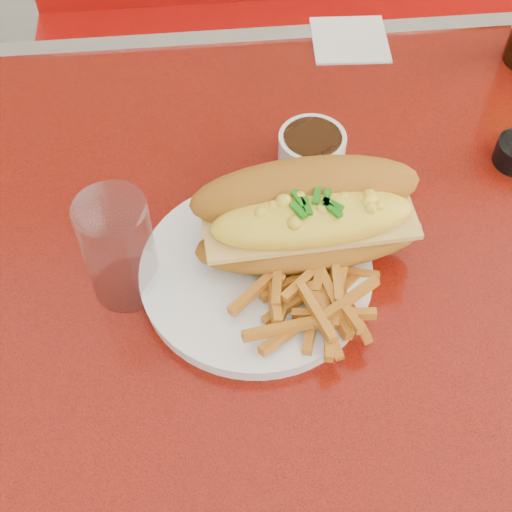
{
  "coord_description": "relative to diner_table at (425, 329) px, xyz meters",
  "views": [
    {
      "loc": [
        -0.26,
        -0.44,
        1.39
      ],
      "look_at": [
        -0.22,
        -0.01,
        0.81
      ],
      "focal_mm": 50.0,
      "sensor_mm": 36.0,
      "label": 1
    }
  ],
  "objects": [
    {
      "name": "gravy_ramekin",
      "position": [
        -0.14,
        0.15,
        0.18
      ],
      "size": [
        0.09,
        0.09,
        0.04
      ],
      "rotation": [
        0.0,
        0.0,
        0.13
      ],
      "color": "white",
      "rests_on": "diner_table"
    },
    {
      "name": "sauce_cup_left",
      "position": [
        -0.21,
        0.06,
        0.18
      ],
      "size": [
        0.09,
        0.09,
        0.03
      ],
      "rotation": [
        0.0,
        0.0,
        0.33
      ],
      "color": "black",
      "rests_on": "diner_table"
    },
    {
      "name": "mac_hoagie",
      "position": [
        -0.16,
        0.02,
        0.22
      ],
      "size": [
        0.24,
        0.13,
        0.11
      ],
      "rotation": [
        0.0,
        0.0,
        0.05
      ],
      "color": "#AC6A1B",
      "rests_on": "dinner_plate"
    },
    {
      "name": "dinner_plate",
      "position": [
        -0.22,
        -0.01,
        0.17
      ],
      "size": [
        0.31,
        0.31,
        0.02
      ],
      "rotation": [
        0.0,
        0.0,
        0.36
      ],
      "color": "white",
      "rests_on": "diner_table"
    },
    {
      "name": "water_tumbler",
      "position": [
        -0.35,
        -0.01,
        0.22
      ],
      "size": [
        0.09,
        0.09,
        0.12
      ],
      "primitive_type": "cylinder",
      "rotation": [
        0.0,
        0.0,
        0.4
      ],
      "color": "silver",
      "rests_on": "diner_table"
    },
    {
      "name": "booth_bench_far",
      "position": [
        0.0,
        0.81,
        -0.32
      ],
      "size": [
        1.2,
        0.51,
        0.9
      ],
      "color": "#9C0D0A",
      "rests_on": "ground"
    },
    {
      "name": "diner_table",
      "position": [
        0.0,
        0.0,
        0.0
      ],
      "size": [
        1.23,
        0.83,
        0.77
      ],
      "color": "red",
      "rests_on": "ground"
    },
    {
      "name": "fork",
      "position": [
        -0.16,
        -0.02,
        0.18
      ],
      "size": [
        0.03,
        0.14,
        0.0
      ],
      "rotation": [
        0.0,
        0.0,
        1.46
      ],
      "color": "silver",
      "rests_on": "dinner_plate"
    },
    {
      "name": "paper_napkin",
      "position": [
        -0.05,
        0.38,
        0.16
      ],
      "size": [
        0.11,
        0.11,
        0.0
      ],
      "primitive_type": "cube",
      "rotation": [
        0.0,
        0.0,
        -0.06
      ],
      "color": "white",
      "rests_on": "diner_table"
    },
    {
      "name": "fries_pile",
      "position": [
        -0.17,
        -0.05,
        0.2
      ],
      "size": [
        0.13,
        0.12,
        0.04
      ],
      "primitive_type": null,
      "rotation": [
        0.0,
        0.0,
        0.04
      ],
      "color": "orange",
      "rests_on": "dinner_plate"
    },
    {
      "name": "ground",
      "position": [
        0.0,
        0.0,
        -0.61
      ],
      "size": [
        8.0,
        8.0,
        0.0
      ],
      "primitive_type": "plane",
      "color": "beige",
      "rests_on": "ground"
    }
  ]
}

